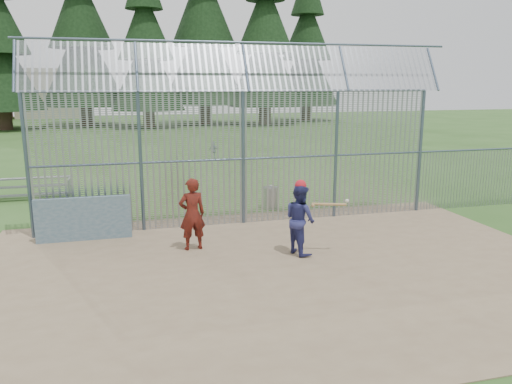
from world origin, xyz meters
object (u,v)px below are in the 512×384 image
object	(u,v)px
onlooker	(192,214)
bleacher	(30,188)
trash_can	(271,197)
batter	(300,219)
dugout_wall	(84,219)

from	to	relation	value
onlooker	bleacher	distance (m)	9.04
onlooker	trash_can	distance (m)	4.91
batter	trash_can	xyz separation A→B (m)	(0.63, 4.69, -0.52)
batter	trash_can	distance (m)	4.76
trash_can	onlooker	bearing A→B (deg)	-130.73
batter	onlooker	bearing A→B (deg)	52.15
batter	bleacher	bearing A→B (deg)	25.47
onlooker	trash_can	world-z (taller)	onlooker
dugout_wall	onlooker	size ratio (longest dim) A/B	1.34
batter	onlooker	size ratio (longest dim) A/B	0.95
bleacher	trash_can	bearing A→B (deg)	-24.50
batter	trash_can	bearing A→B (deg)	-24.20
dugout_wall	bleacher	xyz separation A→B (m)	(-2.32, 5.95, -0.21)
dugout_wall	trash_can	size ratio (longest dim) A/B	3.05
batter	dugout_wall	bearing A→B (deg)	48.18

